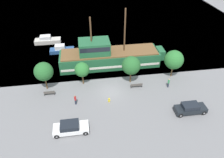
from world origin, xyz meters
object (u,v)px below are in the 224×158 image
moored_boat_dockside (47,40)px  bench_promenade_east (49,93)px  bench_promenade_west (136,85)px  fire_hydrant (109,100)px  pirate_ship (108,56)px  pedestrian_walking_far (75,100)px  parked_car_curb_mid (190,108)px  pedestrian_walking_near (168,83)px  moored_boat_outer (62,49)px  parked_car_curb_front (71,128)px

moored_boat_dockside → bench_promenade_east: moored_boat_dockside is taller
moored_boat_dockside → bench_promenade_west: (16.37, -19.35, -0.22)m
fire_hydrant → bench_promenade_west: (5.07, 2.94, 0.04)m
pirate_ship → bench_promenade_west: bearing=-64.2°
pirate_ship → pedestrian_walking_far: size_ratio=11.71×
pirate_ship → parked_car_curb_mid: 18.02m
fire_hydrant → moored_boat_dockside: bearing=116.9°
pirate_ship → bench_promenade_east: size_ratio=11.74×
moored_boat_dockside → pedestrian_walking_near: moored_boat_dockside is taller
pedestrian_walking_near → pedestrian_walking_far: bearing=-172.5°
moored_boat_dockside → bench_promenade_west: moored_boat_dockside is taller
bench_promenade_east → pedestrian_walking_near: 19.70m
fire_hydrant → moored_boat_outer: bearing=114.5°
fire_hydrant → bench_promenade_west: bench_promenade_west is taller
moored_boat_dockside → parked_car_curb_front: moored_boat_dockside is taller
moored_boat_dockside → bench_promenade_east: bearing=-84.1°
moored_boat_dockside → fire_hydrant: size_ratio=7.61×
parked_car_curb_front → fire_hydrant: parked_car_curb_front is taller
moored_boat_outer → pedestrian_walking_far: (2.77, -17.11, 0.26)m
moored_boat_outer → bench_promenade_east: moored_boat_outer is taller
parked_car_curb_front → fire_hydrant: 7.75m
moored_boat_dockside → pedestrian_walking_near: 29.50m
pedestrian_walking_near → pedestrian_walking_far: size_ratio=1.00×
bench_promenade_east → parked_car_curb_mid: bearing=-18.8°
moored_boat_dockside → moored_boat_outer: (3.40, -4.93, -0.05)m
pirate_ship → parked_car_curb_front: pirate_ship is taller
pirate_ship → moored_boat_dockside: 17.02m
pirate_ship → moored_boat_outer: pirate_ship is taller
pirate_ship → fire_hydrant: (-1.24, -10.85, -1.50)m
moored_boat_outer → parked_car_curb_front: 22.56m
moored_boat_dockside → parked_car_curb_front: 27.94m
parked_car_curb_front → pedestrian_walking_near: (16.21, 7.40, 0.13)m
moored_boat_dockside → pedestrian_walking_far: moored_boat_dockside is taller
fire_hydrant → pedestrian_walking_near: bearing=12.4°
parked_car_curb_front → bench_promenade_west: parked_car_curb_front is taller
moored_boat_outer → fire_hydrant: moored_boat_outer is taller
fire_hydrant → pedestrian_walking_far: (-5.13, 0.25, 0.46)m
parked_car_curb_front → moored_boat_outer: bearing=95.3°
parked_car_curb_mid → fire_hydrant: parked_car_curb_mid is taller
moored_boat_outer → fire_hydrant: (7.90, -17.35, -0.21)m
moored_boat_outer → parked_car_curb_mid: bearing=-47.9°
bench_promenade_east → bench_promenade_west: 14.37m
pirate_ship → moored_boat_outer: size_ratio=3.94×
moored_boat_outer → pedestrian_walking_near: pedestrian_walking_near is taller
parked_car_curb_front → pedestrian_walking_far: (0.69, 5.36, 0.13)m
moored_boat_dockside → parked_car_curb_mid: 34.73m
bench_promenade_west → pedestrian_walking_far: (-10.19, -2.69, 0.42)m
pedestrian_walking_near → pedestrian_walking_far: (-15.51, -2.04, -0.00)m
parked_car_curb_front → bench_promenade_west: 13.54m
moored_boat_dockside → bench_promenade_east: size_ratio=3.40×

